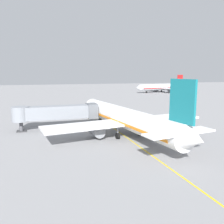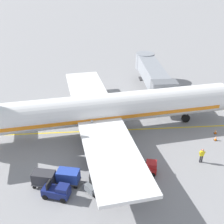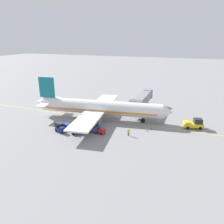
{
  "view_description": "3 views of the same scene",
  "coord_description": "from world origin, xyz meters",
  "px_view_note": "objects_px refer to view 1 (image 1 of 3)",
  "views": [
    {
      "loc": [
        -14.86,
        -38.35,
        11.4
      ],
      "look_at": [
        -0.43,
        7.18,
        3.47
      ],
      "focal_mm": 38.09,
      "sensor_mm": 36.0,
      "label": 1
    },
    {
      "loc": [
        30.88,
        0.22,
        18.85
      ],
      "look_at": [
        -0.73,
        2.78,
        2.3
      ],
      "focal_mm": 44.83,
      "sensor_mm": 36.0,
      "label": 2
    },
    {
      "loc": [
        49.29,
        24.14,
        20.48
      ],
      "look_at": [
        1.53,
        5.59,
        2.89
      ],
      "focal_mm": 34.62,
      "sensor_mm": 36.0,
      "label": 3
    }
  ],
  "objects_px": {
    "parked_airliner": "(125,118)",
    "baggage_cart_second_in_train": "(168,128)",
    "baggage_tug_spare": "(192,133)",
    "baggage_cart_tail_end": "(189,134)",
    "baggage_tug_lead": "(176,128)",
    "pushback_tractor": "(86,111)",
    "safety_cone_nose_right": "(117,119)",
    "baggage_cart_third_in_train": "(181,131)",
    "safety_cone_wing_tip": "(106,116)",
    "safety_cone_nose_left": "(110,119)",
    "baggage_cart_front": "(159,124)",
    "distant_taxiing_airliner": "(162,87)",
    "jet_bridge": "(56,112)",
    "baggage_tug_trailing": "(155,124)",
    "ground_crew_wing_walker": "(138,118)"
  },
  "relations": [
    {
      "from": "baggage_cart_third_in_train",
      "to": "distant_taxiing_airliner",
      "type": "distance_m",
      "value": 99.04
    },
    {
      "from": "ground_crew_wing_walker",
      "to": "safety_cone_nose_right",
      "type": "xyz_separation_m",
      "value": [
        -4.01,
        3.36,
        -0.66
      ]
    },
    {
      "from": "baggage_cart_third_in_train",
      "to": "safety_cone_wing_tip",
      "type": "relative_size",
      "value": 5.05
    },
    {
      "from": "pushback_tractor",
      "to": "baggage_cart_third_in_train",
      "type": "distance_m",
      "value": 29.89
    },
    {
      "from": "jet_bridge",
      "to": "baggage_tug_trailing",
      "type": "distance_m",
      "value": 20.69
    },
    {
      "from": "baggage_cart_front",
      "to": "baggage_cart_second_in_train",
      "type": "xyz_separation_m",
      "value": [
        0.38,
        -3.03,
        0.0
      ]
    },
    {
      "from": "baggage_cart_third_in_train",
      "to": "safety_cone_nose_right",
      "type": "bearing_deg",
      "value": 109.87
    },
    {
      "from": "pushback_tractor",
      "to": "distant_taxiing_airliner",
      "type": "bearing_deg",
      "value": 46.55
    },
    {
      "from": "baggage_cart_front",
      "to": "safety_cone_wing_tip",
      "type": "xyz_separation_m",
      "value": [
        -6.76,
        15.58,
        -0.66
      ]
    },
    {
      "from": "jet_bridge",
      "to": "distant_taxiing_airliner",
      "type": "relative_size",
      "value": 0.48
    },
    {
      "from": "parked_airliner",
      "to": "baggage_cart_second_in_train",
      "type": "relative_size",
      "value": 12.52
    },
    {
      "from": "ground_crew_wing_walker",
      "to": "baggage_tug_lead",
      "type": "bearing_deg",
      "value": -73.95
    },
    {
      "from": "safety_cone_nose_left",
      "to": "baggage_cart_tail_end",
      "type": "bearing_deg",
      "value": -68.84
    },
    {
      "from": "safety_cone_nose_right",
      "to": "distant_taxiing_airliner",
      "type": "relative_size",
      "value": 0.02
    },
    {
      "from": "safety_cone_nose_left",
      "to": "safety_cone_nose_right",
      "type": "xyz_separation_m",
      "value": [
        1.51,
        -0.62,
        0.0
      ]
    },
    {
      "from": "baggage_tug_lead",
      "to": "ground_crew_wing_walker",
      "type": "xyz_separation_m",
      "value": [
        -3.2,
        11.13,
        0.24
      ]
    },
    {
      "from": "baggage_tug_lead",
      "to": "baggage_cart_second_in_train",
      "type": "relative_size",
      "value": 0.91
    },
    {
      "from": "baggage_tug_lead",
      "to": "baggage_tug_trailing",
      "type": "height_order",
      "value": "same"
    },
    {
      "from": "ground_crew_wing_walker",
      "to": "pushback_tractor",
      "type": "bearing_deg",
      "value": 126.1
    },
    {
      "from": "baggage_tug_lead",
      "to": "pushback_tractor",
      "type": "bearing_deg",
      "value": 117.84
    },
    {
      "from": "baggage_cart_second_in_train",
      "to": "distant_taxiing_airliner",
      "type": "relative_size",
      "value": 0.08
    },
    {
      "from": "pushback_tractor",
      "to": "baggage_cart_second_in_train",
      "type": "bearing_deg",
      "value": -64.98
    },
    {
      "from": "baggage_cart_front",
      "to": "baggage_cart_second_in_train",
      "type": "bearing_deg",
      "value": -82.85
    },
    {
      "from": "baggage_tug_spare",
      "to": "baggage_cart_tail_end",
      "type": "bearing_deg",
      "value": -140.0
    },
    {
      "from": "jet_bridge",
      "to": "baggage_cart_tail_end",
      "type": "xyz_separation_m",
      "value": [
        21.04,
        -14.82,
        -2.51
      ]
    },
    {
      "from": "jet_bridge",
      "to": "safety_cone_nose_left",
      "type": "relative_size",
      "value": 28.54
    },
    {
      "from": "baggage_cart_tail_end",
      "to": "baggage_cart_second_in_train",
      "type": "bearing_deg",
      "value": 97.98
    },
    {
      "from": "safety_cone_nose_left",
      "to": "safety_cone_wing_tip",
      "type": "xyz_separation_m",
      "value": [
        -0.03,
        3.76,
        0.0
      ]
    },
    {
      "from": "parked_airliner",
      "to": "baggage_cart_tail_end",
      "type": "xyz_separation_m",
      "value": [
        9.52,
        -6.14,
        -2.24
      ]
    },
    {
      "from": "baggage_tug_spare",
      "to": "safety_cone_nose_right",
      "type": "xyz_separation_m",
      "value": [
        -8.0,
        18.35,
        -0.42
      ]
    },
    {
      "from": "baggage_cart_second_in_train",
      "to": "baggage_cart_third_in_train",
      "type": "xyz_separation_m",
      "value": [
        0.7,
        -3.18,
        0.0
      ]
    },
    {
      "from": "baggage_tug_trailing",
      "to": "safety_cone_nose_left",
      "type": "height_order",
      "value": "baggage_tug_trailing"
    },
    {
      "from": "baggage_cart_second_in_train",
      "to": "safety_cone_nose_left",
      "type": "distance_m",
      "value": 16.48
    },
    {
      "from": "parked_airliner",
      "to": "baggage_cart_third_in_train",
      "type": "xyz_separation_m",
      "value": [
        9.45,
        -3.83,
        -2.24
      ]
    },
    {
      "from": "baggage_cart_front",
      "to": "baggage_cart_third_in_train",
      "type": "bearing_deg",
      "value": -80.15
    },
    {
      "from": "baggage_cart_tail_end",
      "to": "safety_cone_nose_left",
      "type": "relative_size",
      "value": 5.05
    },
    {
      "from": "pushback_tractor",
      "to": "baggage_tug_lead",
      "type": "height_order",
      "value": "pushback_tractor"
    },
    {
      "from": "parked_airliner",
      "to": "distant_taxiing_airliner",
      "type": "bearing_deg",
      "value": 56.89
    },
    {
      "from": "baggage_cart_second_in_train",
      "to": "baggage_cart_tail_end",
      "type": "xyz_separation_m",
      "value": [
        0.77,
        -5.48,
        0.0
      ]
    },
    {
      "from": "parked_airliner",
      "to": "safety_cone_wing_tip",
      "type": "bearing_deg",
      "value": 84.87
    },
    {
      "from": "jet_bridge",
      "to": "baggage_tug_spare",
      "type": "height_order",
      "value": "jet_bridge"
    },
    {
      "from": "baggage_cart_front",
      "to": "baggage_tug_trailing",
      "type": "bearing_deg",
      "value": 88.21
    },
    {
      "from": "parked_airliner",
      "to": "baggage_tug_spare",
      "type": "bearing_deg",
      "value": -23.15
    },
    {
      "from": "pushback_tractor",
      "to": "baggage_cart_tail_end",
      "type": "distance_m",
      "value": 32.04
    },
    {
      "from": "distant_taxiing_airliner",
      "to": "safety_cone_nose_right",
      "type": "bearing_deg",
      "value": -126.24
    },
    {
      "from": "baggage_cart_tail_end",
      "to": "safety_cone_nose_left",
      "type": "height_order",
      "value": "baggage_cart_tail_end"
    },
    {
      "from": "baggage_cart_tail_end",
      "to": "safety_cone_nose_right",
      "type": "distance_m",
      "value": 20.73
    },
    {
      "from": "pushback_tractor",
      "to": "baggage_tug_spare",
      "type": "xyz_separation_m",
      "value": [
        13.7,
        -28.31,
        -0.39
      ]
    },
    {
      "from": "parked_airliner",
      "to": "safety_cone_nose_right",
      "type": "bearing_deg",
      "value": 76.93
    },
    {
      "from": "baggage_cart_tail_end",
      "to": "parked_airliner",
      "type": "bearing_deg",
      "value": 147.18
    }
  ]
}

